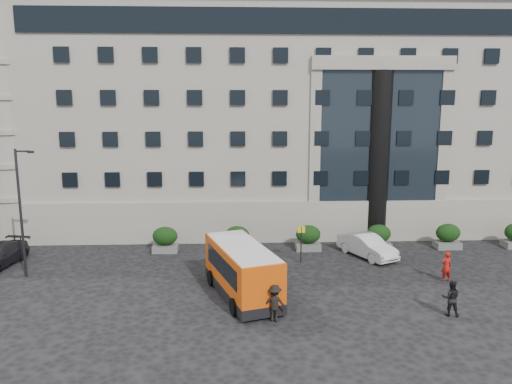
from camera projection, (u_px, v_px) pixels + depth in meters
ground at (217, 292)px, 28.68m from camera, size 120.00×120.00×0.00m
civic_building at (285, 118)px, 48.87m from camera, size 44.00×24.00×18.00m
entrance_column at (378, 157)px, 38.10m from camera, size 1.80×1.80×13.00m
apartment_far at (12, 98)px, 62.81m from camera, size 13.00×13.00×22.00m
hedge_a at (165, 239)px, 36.00m from camera, size 1.80×1.26×1.84m
hedge_b at (237, 238)px, 36.22m from camera, size 1.80×1.26×1.84m
hedge_c at (308, 238)px, 36.44m from camera, size 1.80×1.26×1.84m
hedge_d at (378, 237)px, 36.66m from camera, size 1.80×1.26×1.84m
hedge_e at (448, 236)px, 36.88m from camera, size 1.80×1.26×1.84m
street_lamp at (21, 208)px, 30.31m from camera, size 1.16×0.18×8.00m
bus_stop_sign at (301, 238)px, 33.50m from camera, size 0.50×0.08×2.52m
minibus at (242, 269)px, 27.76m from camera, size 4.45×7.40×2.92m
red_truck at (19, 212)px, 42.67m from camera, size 2.53×5.08×2.69m
parked_car_d at (36, 223)px, 41.77m from camera, size 2.83×5.02×1.32m
white_taxi at (367, 246)px, 34.89m from camera, size 3.65×5.01×1.57m
pedestrian_a at (446, 267)px, 30.16m from camera, size 0.74×0.54×1.86m
pedestrian_b at (451, 298)px, 25.40m from camera, size 1.07×0.94×1.88m
pedestrian_c at (275, 303)px, 24.74m from camera, size 1.33×0.93×1.89m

